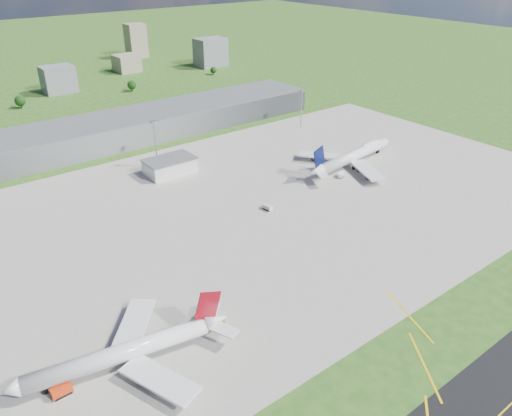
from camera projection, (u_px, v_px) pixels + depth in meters
ground at (116, 151)px, 303.68m from camera, size 1400.00×1400.00×0.00m
apron at (234, 214)px, 231.93m from camera, size 360.00×190.00×0.08m
terminal at (104, 133)px, 310.72m from camera, size 300.00×42.00×15.00m
ops_building at (170, 166)px, 272.17m from camera, size 26.00×16.00×8.00m
mast_center at (155, 135)px, 276.32m from camera, size 3.50×2.00×25.90m
mast_east at (302, 102)px, 335.83m from camera, size 3.50×2.00×25.90m
airliner_red_twin at (128, 352)px, 146.33m from camera, size 65.57×50.51×18.06m
airliner_blue_quad at (354, 156)px, 282.61m from camera, size 74.24×57.83×19.39m
crash_tender at (62, 391)px, 137.62m from camera, size 5.74×2.69×3.01m
tug_yellow at (220, 323)px, 163.36m from camera, size 3.99×3.40×1.74m
van_white_near at (267, 208)px, 235.00m from camera, size 2.70×5.07×2.49m
van_white_far at (341, 175)px, 268.46m from camera, size 5.66×4.66×2.64m
bldg_c at (58, 79)px, 421.60m from camera, size 26.00×20.00×22.00m
bldg_ce at (127, 63)px, 494.32m from camera, size 22.00×24.00×16.00m
bldg_e at (211, 52)px, 513.77m from camera, size 30.00×22.00×28.00m
bldg_tall_e at (136, 41)px, 553.39m from camera, size 20.00×18.00×36.00m
tree_c at (20, 101)px, 381.32m from camera, size 8.10×8.10×9.90m
tree_e at (132, 85)px, 426.65m from camera, size 7.65×7.65×9.35m
tree_far_e at (213, 70)px, 482.80m from camera, size 6.30×6.30×7.70m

